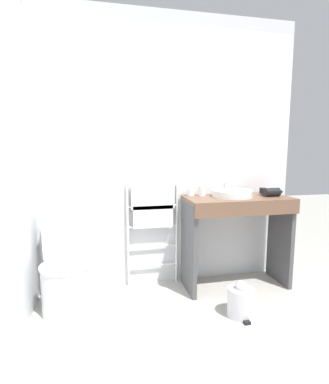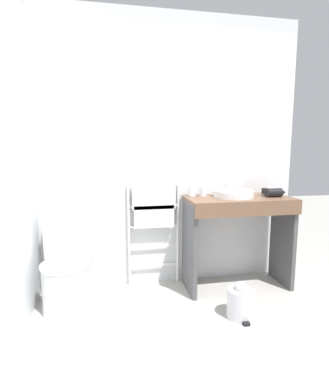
{
  "view_description": "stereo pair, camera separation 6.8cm",
  "coord_description": "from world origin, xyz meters",
  "px_view_note": "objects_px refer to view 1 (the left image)",
  "views": [
    {
      "loc": [
        -0.63,
        -1.61,
        1.36
      ],
      "look_at": [
        -0.1,
        0.85,
        0.99
      ],
      "focal_mm": 28.0,
      "sensor_mm": 36.0,
      "label": 1
    },
    {
      "loc": [
        -0.57,
        -1.62,
        1.36
      ],
      "look_at": [
        -0.1,
        0.85,
        0.99
      ],
      "focal_mm": 28.0,
      "sensor_mm": 36.0,
      "label": 2
    }
  ],
  "objects_px": {
    "cup_near_wall": "(191,191)",
    "hair_dryer": "(272,192)",
    "sink_basin": "(232,193)",
    "trash_bin": "(240,301)",
    "towel_radiator": "(153,212)",
    "toilet": "(67,271)",
    "cup_near_edge": "(202,191)"
  },
  "relations": [
    {
      "from": "cup_near_wall",
      "to": "hair_dryer",
      "type": "bearing_deg",
      "value": -14.07
    },
    {
      "from": "sink_basin",
      "to": "trash_bin",
      "type": "height_order",
      "value": "sink_basin"
    },
    {
      "from": "sink_basin",
      "to": "hair_dryer",
      "type": "bearing_deg",
      "value": -7.33
    },
    {
      "from": "towel_radiator",
      "to": "cup_near_wall",
      "type": "distance_m",
      "value": 0.43
    },
    {
      "from": "towel_radiator",
      "to": "sink_basin",
      "type": "distance_m",
      "value": 0.79
    },
    {
      "from": "sink_basin",
      "to": "cup_near_wall",
      "type": "height_order",
      "value": "cup_near_wall"
    },
    {
      "from": "towel_radiator",
      "to": "hair_dryer",
      "type": "xyz_separation_m",
      "value": [
        1.14,
        -0.23,
        0.2
      ]
    },
    {
      "from": "hair_dryer",
      "to": "trash_bin",
      "type": "xyz_separation_m",
      "value": [
        -0.55,
        -0.49,
        -0.81
      ]
    },
    {
      "from": "toilet",
      "to": "trash_bin",
      "type": "height_order",
      "value": "toilet"
    },
    {
      "from": "cup_near_wall",
      "to": "trash_bin",
      "type": "height_order",
      "value": "cup_near_wall"
    },
    {
      "from": "sink_basin",
      "to": "trash_bin",
      "type": "relative_size",
      "value": 1.28
    },
    {
      "from": "toilet",
      "to": "sink_basin",
      "type": "xyz_separation_m",
      "value": [
        1.54,
        0.1,
        0.61
      ]
    },
    {
      "from": "cup_near_wall",
      "to": "cup_near_edge",
      "type": "xyz_separation_m",
      "value": [
        0.1,
        -0.03,
        -0.0
      ]
    },
    {
      "from": "towel_radiator",
      "to": "cup_near_edge",
      "type": "xyz_separation_m",
      "value": [
        0.48,
        -0.06,
        0.2
      ]
    },
    {
      "from": "sink_basin",
      "to": "hair_dryer",
      "type": "height_order",
      "value": "hair_dryer"
    },
    {
      "from": "cup_near_wall",
      "to": "trash_bin",
      "type": "xyz_separation_m",
      "value": [
        0.22,
        -0.69,
        -0.82
      ]
    },
    {
      "from": "sink_basin",
      "to": "trash_bin",
      "type": "bearing_deg",
      "value": -105.53
    },
    {
      "from": "cup_near_wall",
      "to": "cup_near_edge",
      "type": "distance_m",
      "value": 0.11
    },
    {
      "from": "towel_radiator",
      "to": "cup_near_wall",
      "type": "height_order",
      "value": "towel_radiator"
    },
    {
      "from": "cup_near_edge",
      "to": "hair_dryer",
      "type": "distance_m",
      "value": 0.68
    },
    {
      "from": "towel_radiator",
      "to": "cup_near_edge",
      "type": "distance_m",
      "value": 0.52
    },
    {
      "from": "toilet",
      "to": "cup_near_edge",
      "type": "relative_size",
      "value": 8.19
    },
    {
      "from": "cup_near_wall",
      "to": "sink_basin",
      "type": "bearing_deg",
      "value": -20.81
    },
    {
      "from": "toilet",
      "to": "towel_radiator",
      "type": "xyz_separation_m",
      "value": [
        0.8,
        0.27,
        0.42
      ]
    },
    {
      "from": "towel_radiator",
      "to": "trash_bin",
      "type": "relative_size",
      "value": 3.44
    },
    {
      "from": "towel_radiator",
      "to": "trash_bin",
      "type": "distance_m",
      "value": 1.12
    },
    {
      "from": "toilet",
      "to": "cup_near_wall",
      "type": "bearing_deg",
      "value": 11.61
    },
    {
      "from": "hair_dryer",
      "to": "cup_near_edge",
      "type": "bearing_deg",
      "value": 166.12
    },
    {
      "from": "toilet",
      "to": "hair_dryer",
      "type": "distance_m",
      "value": 2.03
    },
    {
      "from": "toilet",
      "to": "cup_near_edge",
      "type": "distance_m",
      "value": 1.43
    },
    {
      "from": "cup_near_edge",
      "to": "toilet",
      "type": "bearing_deg",
      "value": -170.56
    },
    {
      "from": "cup_near_edge",
      "to": "trash_bin",
      "type": "height_order",
      "value": "cup_near_edge"
    }
  ]
}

